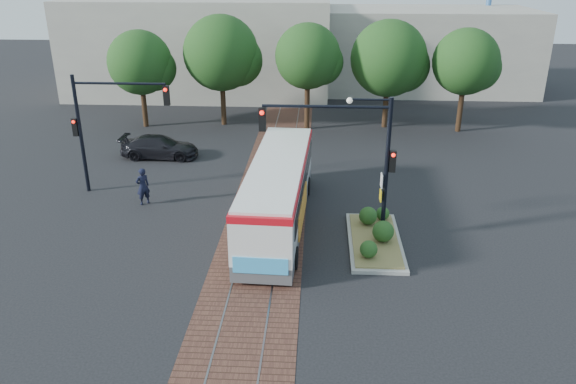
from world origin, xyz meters
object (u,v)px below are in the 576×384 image
at_px(signal_pole_main, 357,148).
at_px(signal_pole_left, 101,118).
at_px(city_bus, 278,189).
at_px(traffic_island, 375,235).
at_px(officer, 143,186).
at_px(parked_car, 160,147).

height_order(signal_pole_main, signal_pole_left, signal_pole_main).
height_order(city_bus, traffic_island, city_bus).
bearing_deg(officer, traffic_island, 123.26).
distance_m(officer, parked_car, 6.98).
xyz_separation_m(city_bus, parked_car, (-7.77, 8.64, -0.98)).
xyz_separation_m(traffic_island, signal_pole_main, (-0.96, 0.09, 3.83)).
relative_size(city_bus, officer, 5.99).
bearing_deg(signal_pole_main, city_bus, 154.73).
relative_size(city_bus, traffic_island, 2.14).
bearing_deg(signal_pole_main, traffic_island, -5.36).
bearing_deg(city_bus, signal_pole_main, -22.81).
bearing_deg(signal_pole_left, signal_pole_main, -21.45).
bearing_deg(officer, city_bus, 125.84).
bearing_deg(traffic_island, city_bus, 158.87).
distance_m(signal_pole_main, signal_pole_left, 13.14).
bearing_deg(traffic_island, officer, 162.80).
height_order(city_bus, officer, city_bus).
height_order(signal_pole_left, parked_car, signal_pole_left).
relative_size(city_bus, signal_pole_left, 1.85).
bearing_deg(signal_pole_main, parked_car, 137.33).
bearing_deg(parked_car, officer, -170.65).
distance_m(traffic_island, officer, 11.46).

